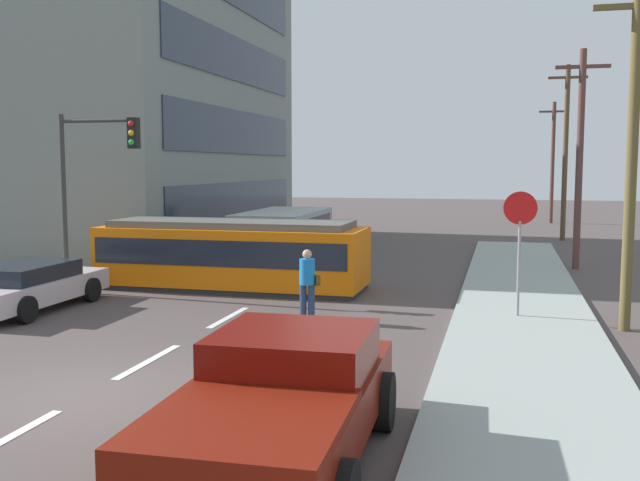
{
  "coord_description": "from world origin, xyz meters",
  "views": [
    {
      "loc": [
        6.28,
        -9.79,
        3.6
      ],
      "look_at": [
        1.43,
        9.23,
        1.56
      ],
      "focal_mm": 40.38,
      "sensor_mm": 36.0,
      "label": 1
    }
  ],
  "objects_px": {
    "pickup_truck_parked": "(283,402)",
    "utility_pole_near": "(632,149)",
    "utility_pole_far": "(565,150)",
    "parked_sedan_mid": "(28,286)",
    "traffic_light_mast": "(92,169)",
    "pedestrian_crossing": "(308,280)",
    "utility_pole_distant": "(553,160)",
    "streetcar_tram": "(232,253)",
    "city_bus": "(283,232)",
    "utility_pole_mid": "(580,155)",
    "stop_sign": "(520,227)"
  },
  "relations": [
    {
      "from": "pedestrian_crossing",
      "to": "utility_pole_far",
      "type": "height_order",
      "value": "utility_pole_far"
    },
    {
      "from": "pickup_truck_parked",
      "to": "utility_pole_near",
      "type": "distance_m",
      "value": 10.59
    },
    {
      "from": "city_bus",
      "to": "utility_pole_far",
      "type": "relative_size",
      "value": 0.71
    },
    {
      "from": "stop_sign",
      "to": "utility_pole_distant",
      "type": "bearing_deg",
      "value": 85.23
    },
    {
      "from": "stop_sign",
      "to": "utility_pole_mid",
      "type": "distance_m",
      "value": 9.76
    },
    {
      "from": "parked_sedan_mid",
      "to": "stop_sign",
      "type": "relative_size",
      "value": 1.6
    },
    {
      "from": "pickup_truck_parked",
      "to": "utility_pole_far",
      "type": "relative_size",
      "value": 0.6
    },
    {
      "from": "utility_pole_distant",
      "to": "streetcar_tram",
      "type": "bearing_deg",
      "value": -110.82
    },
    {
      "from": "streetcar_tram",
      "to": "city_bus",
      "type": "height_order",
      "value": "streetcar_tram"
    },
    {
      "from": "pickup_truck_parked",
      "to": "stop_sign",
      "type": "height_order",
      "value": "stop_sign"
    },
    {
      "from": "streetcar_tram",
      "to": "utility_pole_near",
      "type": "height_order",
      "value": "utility_pole_near"
    },
    {
      "from": "utility_pole_mid",
      "to": "utility_pole_distant",
      "type": "relative_size",
      "value": 1.0
    },
    {
      "from": "stop_sign",
      "to": "utility_pole_mid",
      "type": "xyz_separation_m",
      "value": [
        2.13,
        9.36,
        1.77
      ]
    },
    {
      "from": "streetcar_tram",
      "to": "utility_pole_distant",
      "type": "height_order",
      "value": "utility_pole_distant"
    },
    {
      "from": "traffic_light_mast",
      "to": "utility_pole_distant",
      "type": "relative_size",
      "value": 0.67
    },
    {
      "from": "utility_pole_mid",
      "to": "utility_pole_near",
      "type": "bearing_deg",
      "value": -89.22
    },
    {
      "from": "pickup_truck_parked",
      "to": "traffic_light_mast",
      "type": "relative_size",
      "value": 1.0
    },
    {
      "from": "traffic_light_mast",
      "to": "utility_pole_near",
      "type": "bearing_deg",
      "value": -5.23
    },
    {
      "from": "pickup_truck_parked",
      "to": "parked_sedan_mid",
      "type": "height_order",
      "value": "pickup_truck_parked"
    },
    {
      "from": "city_bus",
      "to": "utility_pole_near",
      "type": "bearing_deg",
      "value": -40.77
    },
    {
      "from": "parked_sedan_mid",
      "to": "utility_pole_near",
      "type": "bearing_deg",
      "value": 5.27
    },
    {
      "from": "city_bus",
      "to": "pedestrian_crossing",
      "type": "xyz_separation_m",
      "value": [
        3.66,
        -9.92,
        -0.15
      ]
    },
    {
      "from": "pedestrian_crossing",
      "to": "utility_pole_near",
      "type": "relative_size",
      "value": 0.22
    },
    {
      "from": "utility_pole_distant",
      "to": "utility_pole_near",
      "type": "bearing_deg",
      "value": -90.53
    },
    {
      "from": "traffic_light_mast",
      "to": "utility_pole_mid",
      "type": "bearing_deg",
      "value": 31.88
    },
    {
      "from": "parked_sedan_mid",
      "to": "traffic_light_mast",
      "type": "xyz_separation_m",
      "value": [
        0.33,
        2.56,
        2.88
      ]
    },
    {
      "from": "city_bus",
      "to": "utility_pole_mid",
      "type": "xyz_separation_m",
      "value": [
        10.55,
        0.54,
        2.87
      ]
    },
    {
      "from": "traffic_light_mast",
      "to": "pickup_truck_parked",
      "type": "bearing_deg",
      "value": -49.08
    },
    {
      "from": "pedestrian_crossing",
      "to": "utility_pole_mid",
      "type": "bearing_deg",
      "value": 56.64
    },
    {
      "from": "traffic_light_mast",
      "to": "city_bus",
      "type": "bearing_deg",
      "value": 68.74
    },
    {
      "from": "city_bus",
      "to": "parked_sedan_mid",
      "type": "height_order",
      "value": "city_bus"
    },
    {
      "from": "parked_sedan_mid",
      "to": "traffic_light_mast",
      "type": "relative_size",
      "value": 0.91
    },
    {
      "from": "utility_pole_near",
      "to": "utility_pole_mid",
      "type": "bearing_deg",
      "value": 90.78
    },
    {
      "from": "city_bus",
      "to": "traffic_light_mast",
      "type": "xyz_separation_m",
      "value": [
        -3.09,
        -7.95,
        2.41
      ]
    },
    {
      "from": "city_bus",
      "to": "pedestrian_crossing",
      "type": "relative_size",
      "value": 3.58
    },
    {
      "from": "pickup_truck_parked",
      "to": "parked_sedan_mid",
      "type": "xyz_separation_m",
      "value": [
        -8.97,
        7.41,
        -0.17
      ]
    },
    {
      "from": "traffic_light_mast",
      "to": "utility_pole_far",
      "type": "xyz_separation_m",
      "value": [
        13.95,
        18.62,
        0.87
      ]
    },
    {
      "from": "parked_sedan_mid",
      "to": "city_bus",
      "type": "bearing_deg",
      "value": 71.98
    },
    {
      "from": "utility_pole_near",
      "to": "utility_pole_distant",
      "type": "relative_size",
      "value": 1.0
    },
    {
      "from": "pedestrian_crossing",
      "to": "utility_pole_near",
      "type": "xyz_separation_m",
      "value": [
        7.02,
        0.71,
        3.01
      ]
    },
    {
      "from": "traffic_light_mast",
      "to": "utility_pole_mid",
      "type": "relative_size",
      "value": 0.67
    },
    {
      "from": "utility_pole_mid",
      "to": "utility_pole_distant",
      "type": "bearing_deg",
      "value": 88.87
    },
    {
      "from": "city_bus",
      "to": "stop_sign",
      "type": "bearing_deg",
      "value": -46.35
    },
    {
      "from": "pedestrian_crossing",
      "to": "utility_pole_distant",
      "type": "xyz_separation_m",
      "value": [
        7.3,
        31.63,
        3.02
      ]
    },
    {
      "from": "utility_pole_near",
      "to": "utility_pole_far",
      "type": "bearing_deg",
      "value": 89.48
    },
    {
      "from": "streetcar_tram",
      "to": "traffic_light_mast",
      "type": "relative_size",
      "value": 1.55
    },
    {
      "from": "pickup_truck_parked",
      "to": "utility_pole_distant",
      "type": "distance_m",
      "value": 40.12
    },
    {
      "from": "utility_pole_far",
      "to": "traffic_light_mast",
      "type": "bearing_deg",
      "value": -126.84
    },
    {
      "from": "utility_pole_far",
      "to": "utility_pole_mid",
      "type": "bearing_deg",
      "value": -91.76
    },
    {
      "from": "stop_sign",
      "to": "utility_pole_mid",
      "type": "bearing_deg",
      "value": 77.18
    }
  ]
}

